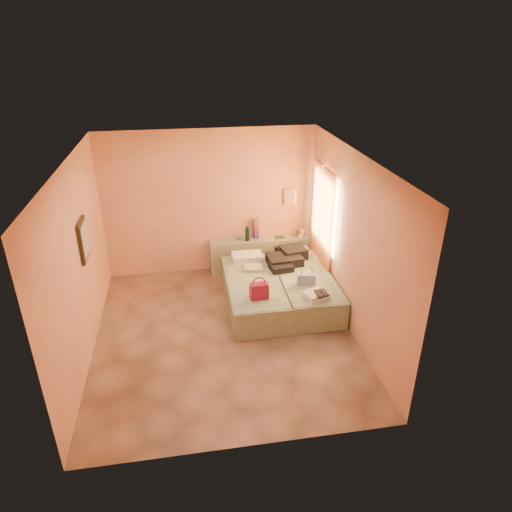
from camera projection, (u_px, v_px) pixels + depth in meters
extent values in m
plane|color=#9F7D5F|center=(225.00, 333.00, 7.27)|extent=(4.50, 4.50, 0.00)
cube|color=#FEB587|center=(210.00, 203.00, 8.64)|extent=(4.00, 0.02, 2.80)
cube|color=#FEB587|center=(79.00, 265.00, 6.35)|extent=(0.02, 4.50, 2.80)
cube|color=#FEB587|center=(352.00, 245.00, 6.95)|extent=(0.02, 4.50, 2.80)
cube|color=white|center=(218.00, 159.00, 6.04)|extent=(4.00, 4.50, 0.02)
cube|color=beige|center=(327.00, 210.00, 8.01)|extent=(0.02, 1.10, 1.40)
cube|color=orange|center=(326.00, 232.00, 8.03)|extent=(0.05, 0.55, 2.20)
cube|color=orange|center=(316.00, 220.00, 8.56)|extent=(0.05, 0.45, 2.20)
cube|color=black|center=(84.00, 240.00, 6.62)|extent=(0.04, 0.50, 0.60)
cube|color=gold|center=(290.00, 197.00, 8.83)|extent=(0.25, 0.04, 0.30)
cube|color=#93A083|center=(262.00, 254.00, 9.13)|extent=(2.05, 0.30, 0.65)
cube|color=#A9BC97|center=(254.00, 293.00, 7.91)|extent=(0.91, 2.01, 0.50)
cube|color=#A9BC97|center=(304.00, 288.00, 8.05)|extent=(0.91, 2.01, 0.50)
cylinder|color=#143720|center=(247.00, 234.00, 8.85)|extent=(0.10, 0.10, 0.28)
cube|color=maroon|center=(256.00, 229.00, 8.94)|extent=(0.11, 0.11, 0.41)
cylinder|color=#4F9161|center=(239.00, 239.00, 8.97)|extent=(0.14, 0.14, 0.03)
cube|color=#2A4F38|center=(280.00, 237.00, 9.03)|extent=(0.20, 0.16, 0.03)
cube|color=white|center=(301.00, 232.00, 9.01)|extent=(0.23, 0.23, 0.23)
cube|color=maroon|center=(259.00, 291.00, 7.22)|extent=(0.30, 0.18, 0.27)
cube|color=tan|center=(253.00, 268.00, 8.14)|extent=(0.36, 0.31, 0.06)
cube|color=black|center=(287.00, 258.00, 8.32)|extent=(0.75, 0.75, 0.20)
cube|color=#3F4F99|center=(306.00, 279.00, 7.63)|extent=(0.32, 0.18, 0.19)
cube|color=silver|center=(317.00, 295.00, 7.25)|extent=(0.43, 0.40, 0.10)
cube|color=black|center=(321.00, 293.00, 7.19)|extent=(0.17, 0.22, 0.02)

